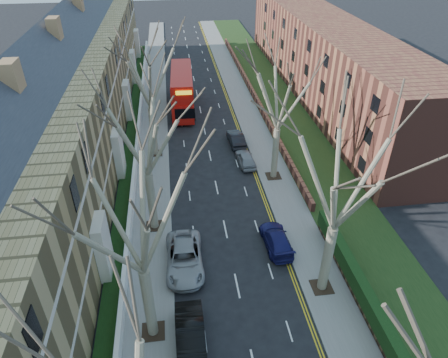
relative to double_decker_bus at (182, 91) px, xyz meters
name	(u,v)px	position (x,y,z in m)	size (l,w,h in m)	color
pavement_left	(154,112)	(-3.82, -0.73, -2.33)	(3.00, 102.00, 0.12)	slate
pavement_right	(245,107)	(8.18, -0.73, -2.33)	(3.00, 102.00, 0.12)	slate
terrace_left	(73,99)	(-11.46, -8.73, 3.15)	(9.70, 78.00, 13.60)	#9A804E
flats_right	(323,57)	(19.65, 3.27, 2.60)	(13.97, 54.00, 10.00)	brown
wall_hedge_right	(395,355)	(9.88, -37.73, -1.27)	(0.70, 24.00, 1.80)	#533423
front_wall_left	(138,137)	(-5.47, -8.73, -1.77)	(0.30, 78.00, 1.00)	white
grass_verge_right	(278,104)	(12.68, -0.73, -2.24)	(6.00, 102.00, 0.06)	#193112
tree_left_mid	(134,210)	(-3.52, -33.73, 7.17)	(10.50, 10.50, 14.71)	#766D54
tree_left_far	(142,125)	(-3.52, -23.73, 6.86)	(10.15, 10.15, 14.22)	#766D54
tree_left_dist	(146,66)	(-3.52, -11.73, 7.17)	(10.50, 10.50, 14.71)	#766D54
tree_right_mid	(345,171)	(7.88, -31.73, 7.17)	(10.50, 10.50, 14.71)	#766D54
tree_right_far	(281,86)	(7.88, -17.73, 6.86)	(10.15, 10.15, 14.22)	#766D54
double_decker_bus	(182,91)	(0.00, 0.00, 0.00)	(3.26, 11.71, 4.83)	#B8130D
car_left_mid	(190,337)	(-1.28, -34.88, -1.58)	(1.70, 4.86, 1.60)	black
car_left_far	(185,258)	(-1.29, -28.38, -1.59)	(2.63, 5.70, 1.58)	#96979B
car_right_near	(276,239)	(5.79, -27.20, -1.72)	(1.86, 4.57, 1.33)	#181753
car_right_mid	(246,159)	(5.61, -14.97, -1.72)	(1.57, 3.90, 1.33)	gray
car_right_far	(236,139)	(5.33, -10.65, -1.68)	(1.49, 4.28, 1.41)	black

